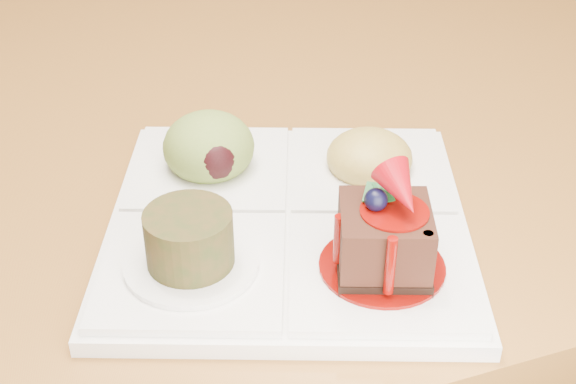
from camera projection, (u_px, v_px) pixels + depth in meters
name	position (u px, v px, depth m)	size (l,w,h in m)	color
ground	(236.00, 310.00, 1.62)	(6.00, 6.00, 0.00)	#4F2916
sampler_plate	(286.00, 206.00, 0.58)	(0.33, 0.33, 0.10)	white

